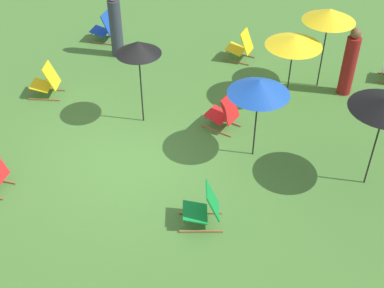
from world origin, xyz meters
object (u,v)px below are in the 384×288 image
object	(u,v)px
umbrella_0	(330,15)
deckchair_3	(241,47)
deckchair_9	(204,208)
person_1	(349,64)
deckchair_4	(224,113)
umbrella_3	(138,48)
person_0	(116,26)
umbrella_4	(294,41)
umbrella_1	(259,87)
deckchair_7	(47,82)
deckchair_1	(105,28)

from	to	relation	value
umbrella_0	deckchair_3	bearing A→B (deg)	-110.78
deckchair_9	person_1	distance (m)	5.48
deckchair_4	umbrella_3	xyz separation A→B (m)	(0.23, -1.78, 1.45)
deckchair_9	umbrella_3	world-z (taller)	umbrella_3
person_0	umbrella_4	bearing A→B (deg)	-158.14
deckchair_3	deckchair_9	bearing A→B (deg)	14.68
umbrella_1	umbrella_4	bearing A→B (deg)	169.05
deckchair_4	person_0	distance (m)	4.25
umbrella_4	person_0	bearing A→B (deg)	-102.52
umbrella_0	person_0	bearing A→B (deg)	-91.73
deckchair_7	umbrella_0	world-z (taller)	umbrella_0
deckchair_4	umbrella_4	size ratio (longest dim) A/B	0.52
deckchair_3	person_0	world-z (taller)	person_0
deckchair_1	deckchair_9	xyz separation A→B (m)	(5.98, 4.38, 0.00)
umbrella_4	umbrella_1	bearing A→B (deg)	-10.95
deckchair_3	umbrella_4	distance (m)	2.49
deckchair_3	umbrella_1	bearing A→B (deg)	24.64
deckchair_9	person_1	world-z (taller)	person_1
deckchair_3	person_1	xyz separation A→B (m)	(0.94, 2.71, 0.42)
deckchair_9	umbrella_1	bearing A→B (deg)	150.96
deckchair_1	deckchair_9	bearing A→B (deg)	37.17
deckchair_4	umbrella_1	world-z (taller)	umbrella_1
deckchair_4	person_0	bearing A→B (deg)	-107.74
umbrella_4	deckchair_1	bearing A→B (deg)	-107.85
umbrella_3	umbrella_0	bearing A→B (deg)	124.62
umbrella_1	person_0	world-z (taller)	umbrella_1
deckchair_3	umbrella_0	distance (m)	2.68
deckchair_9	person_0	world-z (taller)	person_0
deckchair_9	umbrella_1	world-z (taller)	umbrella_1
deckchair_4	umbrella_4	distance (m)	2.20
deckchair_9	umbrella_3	size ratio (longest dim) A/B	0.44
deckchair_3	umbrella_1	distance (m)	4.14
deckchair_1	deckchair_4	bearing A→B (deg)	53.65
deckchair_4	deckchair_7	distance (m)	4.31
deckchair_4	deckchair_9	world-z (taller)	same
umbrella_0	person_1	distance (m)	1.25
deckchair_1	person_0	world-z (taller)	person_0
deckchair_7	umbrella_1	size ratio (longest dim) A/B	0.47
deckchair_4	deckchair_7	xyz separation A→B (m)	(-0.14, -4.31, 0.00)
umbrella_3	umbrella_4	bearing A→B (deg)	118.79
person_1	deckchair_3	bearing A→B (deg)	-139.12
umbrella_3	person_1	world-z (taller)	umbrella_3
umbrella_1	person_1	world-z (taller)	umbrella_1
deckchair_1	umbrella_3	world-z (taller)	umbrella_3
umbrella_1	umbrella_4	world-z (taller)	umbrella_1
umbrella_3	deckchair_7	bearing A→B (deg)	-98.39
umbrella_0	deckchair_1	bearing A→B (deg)	-97.97
umbrella_1	umbrella_4	distance (m)	2.20
deckchair_9	deckchair_7	bearing A→B (deg)	-138.79
umbrella_3	deckchair_1	bearing A→B (deg)	-145.35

